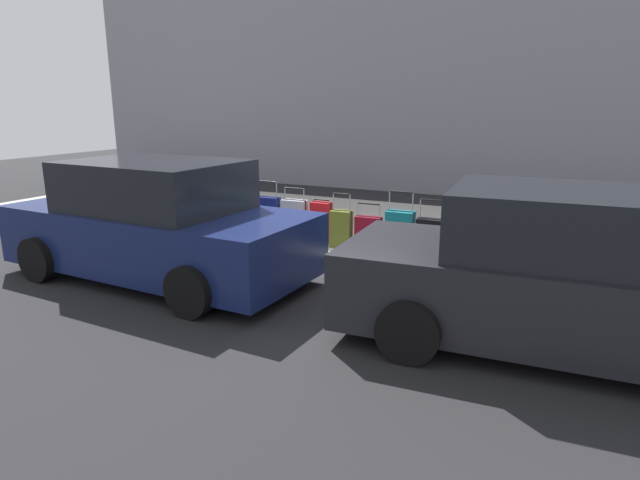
# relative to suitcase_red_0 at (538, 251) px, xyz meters

# --- Properties ---
(ground_plane) EXTENTS (40.00, 40.00, 0.00)m
(ground_plane) POSITION_rel_suitcase_red_0_xyz_m (3.07, 0.72, -0.43)
(ground_plane) COLOR black
(sidewalk_curb) EXTENTS (18.00, 5.00, 0.14)m
(sidewalk_curb) POSITION_rel_suitcase_red_0_xyz_m (3.07, -1.78, -0.36)
(sidewalk_curb) COLOR #ADA89E
(sidewalk_curb) RESTS_ON ground_plane
(suitcase_red_0) EXTENTS (0.37, 0.26, 0.63)m
(suitcase_red_0) POSITION_rel_suitcase_red_0_xyz_m (0.00, 0.00, 0.00)
(suitcase_red_0) COLOR red
(suitcase_red_0) RESTS_ON sidewalk_curb
(suitcase_silver_1) EXTENTS (0.50, 0.26, 0.76)m
(suitcase_silver_1) POSITION_rel_suitcase_red_0_xyz_m (0.50, 0.09, -0.03)
(suitcase_silver_1) COLOR #9EA0A8
(suitcase_silver_1) RESTS_ON sidewalk_curb
(suitcase_navy_2) EXTENTS (0.41, 0.20, 1.06)m
(suitcase_navy_2) POSITION_rel_suitcase_red_0_xyz_m (1.04, 0.03, 0.10)
(suitcase_navy_2) COLOR navy
(suitcase_navy_2) RESTS_ON sidewalk_curb
(suitcase_black_3) EXTENTS (0.45, 0.22, 0.93)m
(suitcase_black_3) POSITION_rel_suitcase_red_0_xyz_m (1.54, 0.06, 0.02)
(suitcase_black_3) COLOR black
(suitcase_black_3) RESTS_ON sidewalk_curb
(suitcase_teal_4) EXTENTS (0.45, 0.25, 1.01)m
(suitcase_teal_4) POSITION_rel_suitcase_red_0_xyz_m (2.06, -0.01, 0.06)
(suitcase_teal_4) COLOR #0F606B
(suitcase_teal_4) RESTS_ON sidewalk_curb
(suitcase_maroon_5) EXTENTS (0.43, 0.21, 0.78)m
(suitcase_maroon_5) POSITION_rel_suitcase_red_0_xyz_m (2.57, 0.05, -0.01)
(suitcase_maroon_5) COLOR maroon
(suitcase_maroon_5) RESTS_ON sidewalk_curb
(suitcase_olive_6) EXTENTS (0.36, 0.24, 0.92)m
(suitcase_olive_6) POSITION_rel_suitcase_red_0_xyz_m (3.04, 0.08, 0.03)
(suitcase_olive_6) COLOR #59601E
(suitcase_olive_6) RESTS_ON sidewalk_curb
(suitcase_red_7) EXTENTS (0.36, 0.22, 0.76)m
(suitcase_red_7) POSITION_rel_suitcase_red_0_xyz_m (3.47, -0.06, 0.07)
(suitcase_red_7) COLOR red
(suitcase_red_7) RESTS_ON sidewalk_curb
(suitcase_silver_8) EXTENTS (0.44, 0.23, 0.94)m
(suitcase_silver_8) POSITION_rel_suitcase_red_0_xyz_m (3.94, 0.04, 0.08)
(suitcase_silver_8) COLOR #9EA0A8
(suitcase_silver_8) RESTS_ON sidewalk_curb
(suitcase_navy_9) EXTENTS (0.51, 0.19, 1.03)m
(suitcase_navy_9) POSITION_rel_suitcase_red_0_xyz_m (4.49, 0.07, 0.09)
(suitcase_navy_9) COLOR navy
(suitcase_navy_9) RESTS_ON sidewalk_curb
(suitcase_black_10) EXTENTS (0.49, 0.22, 0.75)m
(suitcase_black_10) POSITION_rel_suitcase_red_0_xyz_m (5.06, 0.03, 0.06)
(suitcase_black_10) COLOR black
(suitcase_black_10) RESTS_ON sidewalk_curb
(fire_hydrant) EXTENTS (0.39, 0.21, 0.81)m
(fire_hydrant) POSITION_rel_suitcase_red_0_xyz_m (5.90, 0.01, 0.14)
(fire_hydrant) COLOR #D89E0C
(fire_hydrant) RESTS_ON sidewalk_curb
(bollard_post) EXTENTS (0.17, 0.17, 0.78)m
(bollard_post) POSITION_rel_suitcase_red_0_xyz_m (6.48, 0.16, 0.11)
(bollard_post) COLOR #333338
(bollard_post) RESTS_ON sidewalk_curb
(parked_car_charcoal_0) EXTENTS (4.78, 2.22, 1.66)m
(parked_car_charcoal_0) POSITION_rel_suitcase_red_0_xyz_m (-0.48, 2.30, 0.35)
(parked_car_charcoal_0) COLOR black
(parked_car_charcoal_0) RESTS_ON ground_plane
(parked_car_navy_1) EXTENTS (4.60, 2.26, 1.70)m
(parked_car_navy_1) POSITION_rel_suitcase_red_0_xyz_m (4.93, 2.30, 0.37)
(parked_car_navy_1) COLOR #141E4C
(parked_car_navy_1) RESTS_ON ground_plane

